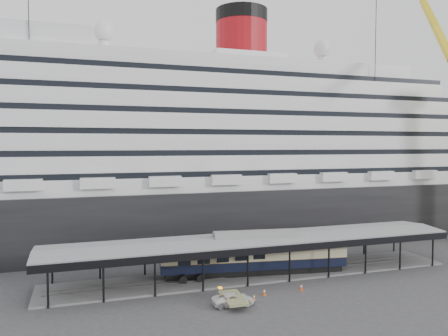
{
  "coord_description": "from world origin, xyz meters",
  "views": [
    {
      "loc": [
        -22.65,
        -48.86,
        17.58
      ],
      "look_at": [
        -3.63,
        8.0,
        14.44
      ],
      "focal_mm": 35.0,
      "sensor_mm": 36.0,
      "label": 1
    }
  ],
  "objects": [
    {
      "name": "ground",
      "position": [
        0.0,
        0.0,
        0.0
      ],
      "size": [
        200.0,
        200.0,
        0.0
      ],
      "primitive_type": "plane",
      "color": "#363639",
      "rests_on": "ground"
    },
    {
      "name": "cruise_ship",
      "position": [
        0.05,
        32.0,
        18.35
      ],
      "size": [
        130.0,
        30.0,
        43.9
      ],
      "color": "black",
      "rests_on": "ground"
    },
    {
      "name": "platform_canopy",
      "position": [
        0.0,
        5.0,
        2.36
      ],
      "size": [
        56.0,
        9.18,
        5.3
      ],
      "color": "slate",
      "rests_on": "ground"
    },
    {
      "name": "port_truck",
      "position": [
        -6.76,
        -4.55,
        0.65
      ],
      "size": [
        4.76,
        2.37,
        1.3
      ],
      "primitive_type": "imported",
      "rotation": [
        0.0,
        0.0,
        1.52
      ],
      "color": "silver",
      "rests_on": "ground"
    },
    {
      "name": "pullman_carriage",
      "position": [
        -0.3,
        5.0,
        2.98
      ],
      "size": [
        25.44,
        6.72,
        24.77
      ],
      "rotation": [
        0.0,
        0.0,
        -0.14
      ],
      "color": "black",
      "rests_on": "ground"
    },
    {
      "name": "traffic_cone_left",
      "position": [
        -2.21,
        -2.66,
        0.39
      ],
      "size": [
        0.45,
        0.45,
        0.79
      ],
      "rotation": [
        0.0,
        0.0,
        0.1
      ],
      "color": "#EC590D",
      "rests_on": "ground"
    },
    {
      "name": "traffic_cone_mid",
      "position": [
        -3.98,
        -3.79,
        0.34
      ],
      "size": [
        0.46,
        0.46,
        0.68
      ],
      "rotation": [
        0.0,
        0.0,
        0.43
      ],
      "color": "orange",
      "rests_on": "ground"
    },
    {
      "name": "traffic_cone_right",
      "position": [
        2.71,
        -2.56,
        0.41
      ],
      "size": [
        0.51,
        0.51,
        0.82
      ],
      "rotation": [
        0.0,
        0.0,
        -0.22
      ],
      "color": "#EA430D",
      "rests_on": "ground"
    }
  ]
}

